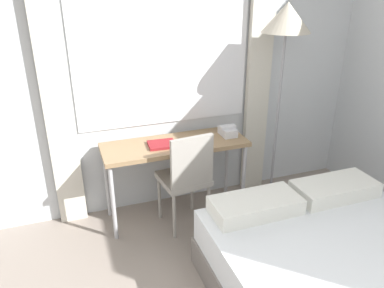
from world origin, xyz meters
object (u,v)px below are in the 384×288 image
at_px(book, 162,144).
at_px(telephone, 228,131).
at_px(desk_chair, 187,175).
at_px(standing_lamp, 286,28).
at_px(desk, 175,150).

bearing_deg(book, telephone, 1.99).
bearing_deg(desk_chair, telephone, 19.57).
bearing_deg(standing_lamp, book, 177.12).
relative_size(telephone, book, 0.74).
distance_m(desk, telephone, 0.53).
distance_m(standing_lamp, telephone, 1.04).
height_order(desk_chair, standing_lamp, standing_lamp).
bearing_deg(telephone, desk, -179.94).
bearing_deg(telephone, desk_chair, -154.13).
relative_size(desk, desk_chair, 1.40).
xyz_separation_m(desk_chair, book, (-0.15, 0.22, 0.23)).
height_order(desk_chair, telephone, desk_chair).
bearing_deg(book, desk, 10.04).
bearing_deg(desk, desk_chair, -83.51).
bearing_deg(book, desk_chair, -55.29).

